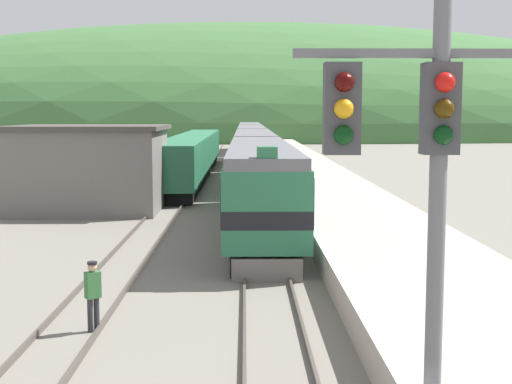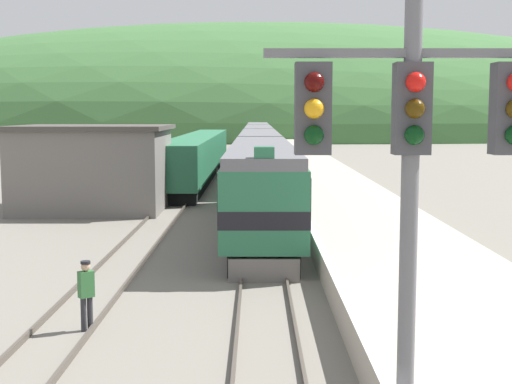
# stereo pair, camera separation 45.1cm
# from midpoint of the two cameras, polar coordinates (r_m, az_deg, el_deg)

# --- Properties ---
(track_main) EXTENTS (1.52, 180.00, 0.16)m
(track_main) POSITION_cam_midpoint_polar(r_m,az_deg,el_deg) (76.69, 0.40, 2.42)
(track_main) COLOR #4C443D
(track_main) RESTS_ON ground
(track_siding) EXTENTS (1.52, 180.00, 0.16)m
(track_siding) POSITION_cam_midpoint_polar(r_m,az_deg,el_deg) (76.82, -3.34, 2.41)
(track_siding) COLOR #4C443D
(track_siding) RESTS_ON ground
(platform) EXTENTS (5.62, 140.00, 0.90)m
(platform) POSITION_cam_midpoint_polar(r_m,az_deg,el_deg) (56.95, 5.17, 1.39)
(platform) COLOR #ADA393
(platform) RESTS_ON ground
(distant_hills) EXTENTS (237.00, 106.65, 52.56)m
(distant_hills) POSITION_cam_midpoint_polar(r_m,az_deg,el_deg) (174.14, 0.20, 4.60)
(distant_hills) COLOR #3D6B38
(distant_hills) RESTS_ON ground
(station_shed) EXTENTS (8.28, 7.50, 4.67)m
(station_shed) POSITION_cam_midpoint_polar(r_m,az_deg,el_deg) (40.29, -12.51, 1.93)
(station_shed) COLOR slate
(station_shed) RESTS_ON ground
(express_train_lead_car) EXTENTS (2.95, 20.64, 4.29)m
(express_train_lead_car) POSITION_cam_midpoint_polar(r_m,az_deg,el_deg) (32.27, 0.89, 0.66)
(express_train_lead_car) COLOR black
(express_train_lead_car) RESTS_ON ground
(carriage_second) EXTENTS (2.94, 20.88, 3.93)m
(carriage_second) POSITION_cam_midpoint_polar(r_m,az_deg,el_deg) (54.07, 0.55, 2.95)
(carriage_second) COLOR black
(carriage_second) RESTS_ON ground
(carriage_third) EXTENTS (2.94, 20.88, 3.93)m
(carriage_third) POSITION_cam_midpoint_polar(r_m,az_deg,el_deg) (75.80, 0.40, 3.93)
(carriage_third) COLOR black
(carriage_third) RESTS_ON ground
(carriage_fourth) EXTENTS (2.94, 20.88, 3.93)m
(carriage_fourth) POSITION_cam_midpoint_polar(r_m,az_deg,el_deg) (97.55, 0.32, 4.47)
(carriage_fourth) COLOR black
(carriage_fourth) RESTS_ON ground
(siding_train) EXTENTS (2.90, 39.20, 3.50)m
(siding_train) POSITION_cam_midpoint_polar(r_m,az_deg,el_deg) (59.87, -4.29, 2.95)
(siding_train) COLOR black
(siding_train) RESTS_ON ground
(signal_mast_main) EXTENTS (3.30, 0.42, 6.91)m
(signal_mast_main) POSITION_cam_midpoint_polar(r_m,az_deg,el_deg) (8.21, 13.84, 1.64)
(signal_mast_main) COLOR slate
(signal_mast_main) RESTS_ON ground
(track_worker) EXTENTS (0.42, 0.40, 1.75)m
(track_worker) POSITION_cam_midpoint_polar(r_m,az_deg,el_deg) (18.08, -12.69, -7.74)
(track_worker) COLOR #2D2D33
(track_worker) RESTS_ON ground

